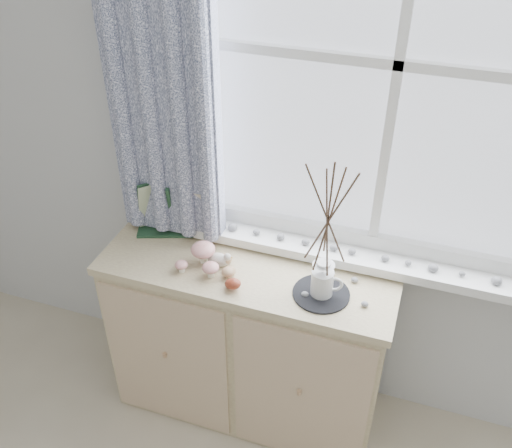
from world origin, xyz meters
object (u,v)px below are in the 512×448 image
(sideboard, at_px, (249,340))
(toadstool_cluster, at_px, (202,256))
(botanical_book, at_px, (169,211))
(twig_pitcher, at_px, (328,215))

(sideboard, relative_size, toadstool_cluster, 6.69)
(botanical_book, bearing_deg, sideboard, -33.04)
(toadstool_cluster, distance_m, twig_pitcher, 0.57)
(toadstool_cluster, bearing_deg, botanical_book, 144.90)
(twig_pitcher, bearing_deg, toadstool_cluster, 164.26)
(botanical_book, height_order, twig_pitcher, twig_pitcher)
(sideboard, distance_m, twig_pitcher, 0.85)
(sideboard, xyz_separation_m, botanical_book, (-0.38, 0.09, 0.55))
(toadstool_cluster, relative_size, twig_pitcher, 0.28)
(sideboard, height_order, toadstool_cluster, toadstool_cluster)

